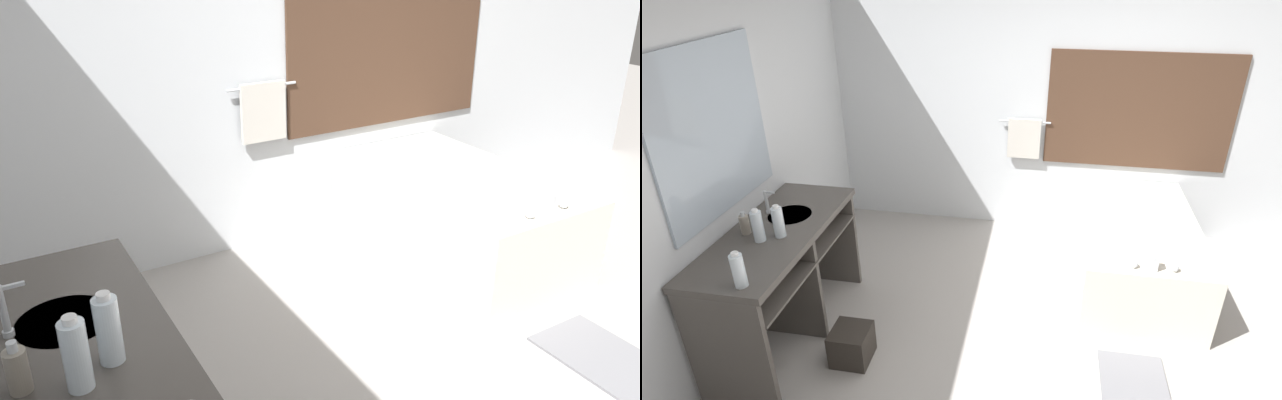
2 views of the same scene
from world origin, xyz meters
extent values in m
plane|color=#A8A39E|center=(0.00, 0.00, 0.00)|extent=(16.00, 16.00, 0.00)
cube|color=silver|center=(0.00, 2.23, 1.35)|extent=(7.40, 0.06, 2.70)
cube|color=#4C3323|center=(0.75, 2.19, 1.30)|extent=(1.70, 0.02, 1.10)
cylinder|color=silver|center=(-0.30, 2.16, 1.15)|extent=(0.50, 0.02, 0.02)
cube|color=beige|center=(-0.30, 2.15, 0.98)|extent=(0.32, 0.04, 0.40)
cube|color=silver|center=(-2.23, 0.00, 1.35)|extent=(0.06, 7.40, 2.70)
cube|color=#A3B2C1|center=(-2.19, 0.16, 1.62)|extent=(0.02, 1.10, 1.10)
cube|color=#4C4742|center=(-1.89, 0.16, 0.89)|extent=(0.60, 1.46, 0.05)
cube|color=#4C4742|center=(-1.89, 0.16, 0.68)|extent=(0.57, 1.39, 0.02)
cylinder|color=white|center=(-1.89, 0.38, 0.86)|extent=(0.31, 0.31, 0.12)
cube|color=#4C4742|center=(-1.89, -0.55, 0.43)|extent=(0.56, 0.04, 0.87)
cube|color=#4C4742|center=(-1.89, 0.16, 0.43)|extent=(0.56, 0.04, 0.87)
cube|color=#4C4742|center=(-1.89, 0.87, 0.43)|extent=(0.56, 0.04, 0.87)
cylinder|color=beige|center=(-1.84, -0.21, 0.75)|extent=(0.13, 0.40, 0.13)
cylinder|color=beige|center=(-1.84, 0.52, 0.75)|extent=(0.13, 0.40, 0.13)
cylinder|color=silver|center=(-2.05, 0.38, 0.93)|extent=(0.04, 0.04, 0.02)
cylinder|color=silver|center=(-2.05, 0.38, 1.02)|extent=(0.02, 0.02, 0.16)
cube|color=silver|center=(-2.01, 0.38, 1.09)|extent=(0.07, 0.01, 0.01)
cube|color=silver|center=(0.75, 1.35, 0.30)|extent=(0.96, 1.68, 0.60)
ellipsoid|color=white|center=(0.75, 1.35, 0.45)|extent=(0.69, 1.21, 0.30)
cube|color=silver|center=(0.75, 0.61, 0.66)|extent=(0.04, 0.07, 0.12)
sphere|color=silver|center=(0.61, 0.61, 0.63)|extent=(0.06, 0.06, 0.06)
sphere|color=silver|center=(0.89, 0.61, 0.63)|extent=(0.06, 0.06, 0.06)
cylinder|color=white|center=(-1.91, 0.01, 1.03)|extent=(0.07, 0.07, 0.21)
cylinder|color=white|center=(-1.91, 0.01, 1.14)|extent=(0.04, 0.04, 0.02)
cylinder|color=white|center=(-1.80, 0.09, 1.02)|extent=(0.07, 0.07, 0.21)
cylinder|color=white|center=(-1.80, 0.09, 1.14)|extent=(0.04, 0.04, 0.02)
cylinder|color=white|center=(-1.75, -0.47, 1.02)|extent=(0.07, 0.07, 0.21)
cylinder|color=white|center=(-1.75, -0.47, 1.14)|extent=(0.04, 0.04, 0.02)
cylinder|color=gray|center=(-2.05, 0.08, 0.98)|extent=(0.06, 0.06, 0.13)
cylinder|color=silver|center=(-2.05, 0.08, 1.06)|extent=(0.03, 0.03, 0.03)
cube|color=#2D2823|center=(-1.34, -0.02, 0.13)|extent=(0.27, 0.27, 0.26)
cube|color=slate|center=(0.64, 0.00, 0.01)|extent=(0.44, 0.71, 0.02)
camera|label=1|loc=(-2.04, -1.53, 2.09)|focal=35.00mm
camera|label=2|loc=(-0.09, -2.56, 2.65)|focal=28.00mm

